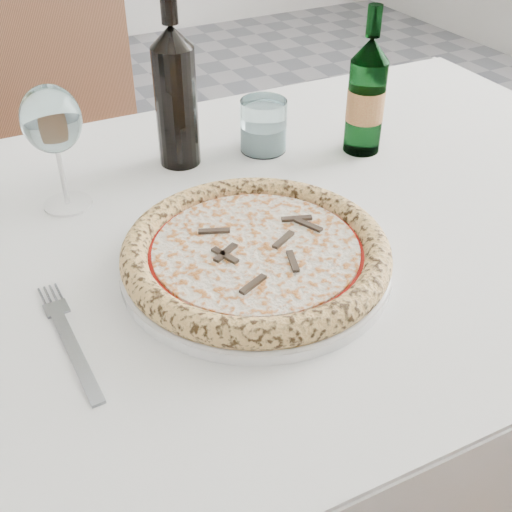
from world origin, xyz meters
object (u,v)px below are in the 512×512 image
object	(u,v)px
wine_bottle	(176,95)
dining_table	(224,281)
pizza	(256,252)
chair_far	(68,148)
beer_bottle	(366,96)
plate	(256,263)
tumbler	(263,129)
wine_glass	(52,122)

from	to	relation	value
wine_bottle	dining_table	bearing A→B (deg)	-96.99
pizza	chair_far	bearing A→B (deg)	92.72
chair_far	pizza	xyz separation A→B (m)	(0.04, -0.90, 0.25)
pizza	beer_bottle	world-z (taller)	beer_bottle
pizza	wine_bottle	xyz separation A→B (m)	(0.03, 0.31, 0.09)
plate	tumbler	distance (m)	0.33
tumbler	dining_table	bearing A→B (deg)	-131.40
chair_far	wine_bottle	distance (m)	0.69
wine_glass	beer_bottle	world-z (taller)	beer_bottle
plate	pizza	xyz separation A→B (m)	(-0.00, -0.00, 0.02)
chair_far	plate	size ratio (longest dim) A/B	2.76
dining_table	pizza	bearing A→B (deg)	-90.00
dining_table	chair_far	world-z (taller)	chair_far
tumbler	pizza	bearing A→B (deg)	-119.84
plate	wine_glass	distance (m)	0.33
plate	beer_bottle	size ratio (longest dim) A/B	1.44
tumbler	wine_glass	bearing A→B (deg)	-175.71
dining_table	beer_bottle	size ratio (longest dim) A/B	6.29
pizza	wine_glass	distance (m)	0.33
dining_table	chair_far	size ratio (longest dim) A/B	1.58
tumbler	beer_bottle	xyz separation A→B (m)	(0.14, -0.08, 0.06)
chair_far	tumbler	size ratio (longest dim) A/B	10.89
beer_bottle	wine_bottle	bearing A→B (deg)	160.61
beer_bottle	wine_bottle	xyz separation A→B (m)	(-0.28, 0.10, 0.02)
beer_bottle	wine_bottle	world-z (taller)	wine_bottle
dining_table	wine_glass	world-z (taller)	wine_glass
pizza	wine_bottle	distance (m)	0.32
wine_glass	dining_table	bearing A→B (deg)	-43.63
dining_table	beer_bottle	distance (m)	0.37
beer_bottle	wine_bottle	distance (m)	0.30
wine_bottle	plate	bearing A→B (deg)	-94.75
chair_far	wine_glass	bearing A→B (deg)	-101.13
chair_far	dining_table	bearing A→B (deg)	-86.94
pizza	tumbler	size ratio (longest dim) A/B	3.89
wine_glass	pizza	bearing A→B (deg)	-57.07
chair_far	wine_glass	size ratio (longest dim) A/B	5.18
dining_table	beer_bottle	world-z (taller)	beer_bottle
dining_table	wine_bottle	bearing A→B (deg)	83.01
plate	wine_bottle	distance (m)	0.33
dining_table	plate	world-z (taller)	plate
pizza	dining_table	bearing A→B (deg)	90.00
pizza	tumbler	distance (m)	0.33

